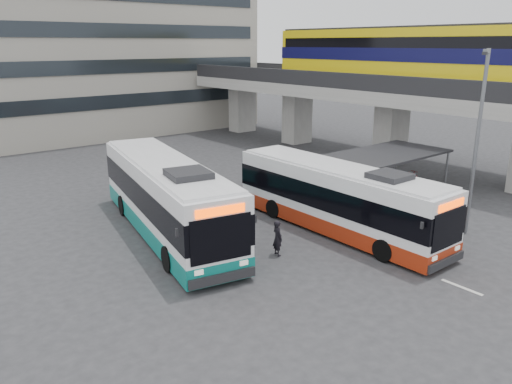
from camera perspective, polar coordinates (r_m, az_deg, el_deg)
ground at (r=21.40m, az=4.87°, el=-6.99°), size 120.00×120.00×0.00m
viaduct at (r=39.22m, az=12.90°, el=12.84°), size 8.00×32.00×9.68m
bike_shelter at (r=28.89m, az=12.98°, el=1.66°), size 10.00×4.00×2.54m
office_block at (r=53.91m, az=-18.69°, el=20.02°), size 30.00×15.00×25.00m
road_markings at (r=21.39m, az=15.41°, el=-7.56°), size 0.15×7.60×0.01m
bus_main at (r=23.66m, az=9.25°, el=-0.76°), size 2.60×11.47×3.38m
bus_teal at (r=23.33m, az=-10.19°, el=-0.65°), size 5.19×12.86×3.72m
pedestrian at (r=20.89m, az=2.47°, el=-5.27°), size 0.46×0.62×1.54m
lamp_post at (r=24.22m, az=24.02°, el=6.20°), size 1.41×0.66×8.36m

